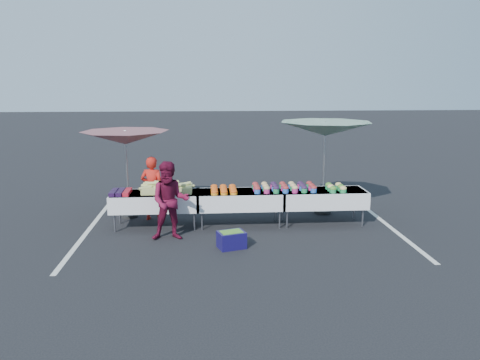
{
  "coord_description": "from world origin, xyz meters",
  "views": [
    {
      "loc": [
        -0.71,
        -9.72,
        3.06
      ],
      "look_at": [
        0.0,
        0.0,
        1.0
      ],
      "focal_mm": 35.0,
      "sensor_mm": 36.0,
      "label": 1
    }
  ],
  "objects": [
    {
      "name": "carrot_bowls",
      "position": [
        -0.35,
        -0.01,
        0.8
      ],
      "size": [
        0.55,
        0.69,
        0.11
      ],
      "color": "orange",
      "rests_on": "table_center"
    },
    {
      "name": "berry_punnets",
      "position": [
        -2.51,
        -0.06,
        0.79
      ],
      "size": [
        0.4,
        0.54,
        0.08
      ],
      "color": "black",
      "rests_on": "table_left"
    },
    {
      "name": "bean_baskets",
      "position": [
        2.06,
        -0.1,
        0.82
      ],
      "size": [
        0.36,
        0.5,
        0.15
      ],
      "color": "#238D4C",
      "rests_on": "table_right"
    },
    {
      "name": "ground",
      "position": [
        0.0,
        0.0,
        0.0
      ],
      "size": [
        80.0,
        80.0,
        0.0
      ],
      "primitive_type": "plane",
      "color": "black"
    },
    {
      "name": "vendor",
      "position": [
        -1.92,
        0.55,
        0.72
      ],
      "size": [
        0.59,
        0.45,
        1.45
      ],
      "primitive_type": "imported",
      "rotation": [
        0.0,
        0.0,
        2.92
      ],
      "color": "red",
      "rests_on": "ground"
    },
    {
      "name": "umbrella_right",
      "position": [
        2.02,
        0.8,
        1.98
      ],
      "size": [
        2.47,
        2.47,
        2.19
      ],
      "rotation": [
        0.0,
        0.0,
        0.17
      ],
      "color": "black",
      "rests_on": "ground"
    },
    {
      "name": "table_right",
      "position": [
        1.8,
        0.0,
        0.58
      ],
      "size": [
        1.86,
        0.81,
        0.75
      ],
      "color": "white",
      "rests_on": "ground"
    },
    {
      "name": "table_center",
      "position": [
        0.0,
        0.0,
        0.58
      ],
      "size": [
        1.86,
        0.81,
        0.75
      ],
      "color": "white",
      "rests_on": "ground"
    },
    {
      "name": "table_left",
      "position": [
        -1.8,
        0.0,
        0.58
      ],
      "size": [
        1.86,
        0.81,
        0.75
      ],
      "color": "white",
      "rests_on": "ground"
    },
    {
      "name": "corn_pile",
      "position": [
        -1.55,
        0.05,
        0.84
      ],
      "size": [
        1.16,
        0.57,
        0.26
      ],
      "color": "tan",
      "rests_on": "table_left"
    },
    {
      "name": "stripe_left",
      "position": [
        -3.2,
        0.0,
        0.0
      ],
      "size": [
        0.1,
        5.0,
        0.0
      ],
      "primitive_type": "cube",
      "color": "silver",
      "rests_on": "ground"
    },
    {
      "name": "stripe_right",
      "position": [
        3.2,
        0.0,
        0.0
      ],
      "size": [
        0.1,
        5.0,
        0.0
      ],
      "primitive_type": "cube",
      "color": "silver",
      "rests_on": "ground"
    },
    {
      "name": "customer",
      "position": [
        -1.43,
        -0.83,
        0.78
      ],
      "size": [
        0.78,
        0.62,
        1.56
      ],
      "primitive_type": "imported",
      "rotation": [
        0.0,
        0.0,
        0.04
      ],
      "color": "maroon",
      "rests_on": "ground"
    },
    {
      "name": "potato_cups",
      "position": [
        0.95,
        0.0,
        0.83
      ],
      "size": [
        1.34,
        0.58,
        0.16
      ],
      "color": "blue",
      "rests_on": "table_right"
    },
    {
      "name": "umbrella_left",
      "position": [
        -2.5,
        0.8,
        1.82
      ],
      "size": [
        2.37,
        2.37,
        2.0
      ],
      "rotation": [
        0.0,
        0.0,
        0.24
      ],
      "color": "black",
      "rests_on": "ground"
    },
    {
      "name": "plastic_bags",
      "position": [
        -1.5,
        -0.3,
        0.78
      ],
      "size": [
        0.3,
        0.25,
        0.05
      ],
      "primitive_type": "cube",
      "color": "white",
      "rests_on": "table_left"
    },
    {
      "name": "storage_bin",
      "position": [
        -0.26,
        -1.41,
        0.17
      ],
      "size": [
        0.57,
        0.49,
        0.32
      ],
      "rotation": [
        0.0,
        0.0,
        0.31
      ],
      "color": "#130E48",
      "rests_on": "ground"
    }
  ]
}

